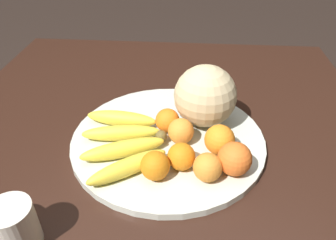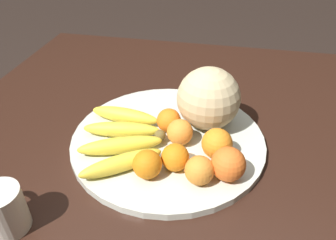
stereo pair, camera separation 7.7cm
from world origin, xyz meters
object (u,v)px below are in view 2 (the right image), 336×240
kitchen_table (159,162)px  melon (209,98)px  fruit_bowl (168,139)px  orange_front_left (217,144)px  orange_back_left (199,170)px  orange_back_right (180,132)px  orange_front_right (175,157)px  orange_side_extra (147,164)px  ceramic_mug (3,209)px  orange_mid_center (169,120)px  orange_top_small (228,164)px  banana_bunch (123,137)px  produce_tag (189,166)px

kitchen_table → melon: 0.22m
melon → fruit_bowl: bearing=129.2°
orange_front_left → orange_back_left: bearing=162.0°
orange_back_right → kitchen_table: bearing=62.6°
melon → orange_front_left: size_ratio=2.24×
orange_front_right → kitchen_table: bearing=28.5°
orange_side_extra → ceramic_mug: bearing=125.7°
melon → ceramic_mug: bearing=138.4°
orange_front_left → orange_mid_center: 0.14m
fruit_bowl → orange_side_extra: size_ratio=7.58×
kitchen_table → orange_front_left: bearing=-112.2°
orange_top_small → banana_bunch: bearing=75.8°
orange_mid_center → orange_front_right: bearing=-162.9°
kitchen_table → orange_side_extra: orange_side_extra is taller
produce_tag → fruit_bowl: bearing=3.3°
orange_back_left → orange_top_small: 0.06m
orange_side_extra → produce_tag: bearing=-62.0°
kitchen_table → orange_mid_center: 0.14m
melon → orange_back_right: melon is taller
fruit_bowl → orange_mid_center: 0.05m
orange_front_left → orange_back_left: 0.09m
fruit_bowl → kitchen_table: bearing=61.6°
orange_front_left → produce_tag: bearing=131.7°
orange_front_right → banana_bunch: bearing=67.2°
orange_back_left → orange_back_right: 0.13m
orange_mid_center → orange_top_small: 0.20m
orange_front_right → orange_mid_center: (0.13, 0.04, -0.00)m
kitchen_table → produce_tag: bearing=-138.9°
fruit_bowl → produce_tag: (-0.09, -0.07, 0.01)m
orange_front_right → ceramic_mug: 0.34m
kitchen_table → orange_back_left: 0.23m
orange_back_right → orange_top_small: 0.15m
fruit_bowl → banana_bunch: size_ratio=1.73×
orange_front_right → orange_top_small: bearing=-92.8°
orange_front_left → orange_front_right: size_ratio=1.15×
produce_tag → orange_mid_center: bearing=-1.9°
orange_front_right → orange_front_left: bearing=-55.1°
fruit_bowl → orange_top_small: bearing=-126.4°
orange_back_left → ceramic_mug: (-0.16, 0.33, -0.00)m
orange_mid_center → melon: bearing=-64.0°
orange_front_right → produce_tag: 0.04m
orange_front_right → orange_back_left: (-0.03, -0.05, 0.00)m
banana_bunch → orange_mid_center: 0.12m
banana_bunch → orange_back_right: (0.03, -0.13, 0.01)m
orange_front_right → orange_side_extra: (-0.03, 0.05, 0.00)m
kitchen_table → orange_side_extra: bearing=-175.5°
melon → banana_bunch: (-0.12, 0.18, -0.06)m
orange_front_left → orange_back_right: 0.09m
fruit_bowl → orange_mid_center: orange_mid_center is taller
banana_bunch → orange_top_small: bearing=150.4°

